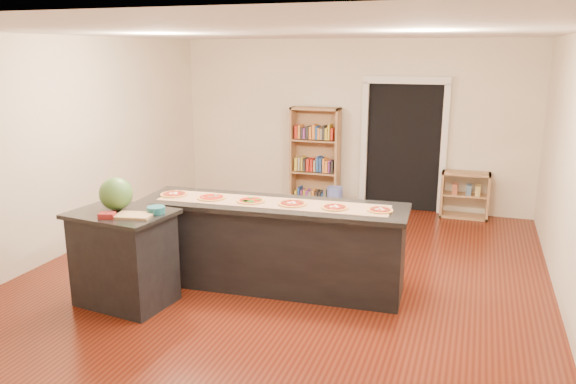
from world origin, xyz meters
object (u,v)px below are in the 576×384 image
(side_counter, at_px, (124,257))
(watermelon, at_px, (116,194))
(kitchen_island, at_px, (272,244))
(bookshelf, at_px, (315,157))
(low_shelf, at_px, (465,195))
(waste_bin, at_px, (335,198))

(side_counter, relative_size, watermelon, 2.97)
(kitchen_island, xyz_separation_m, bookshelf, (-0.53, 3.54, 0.35))
(kitchen_island, height_order, bookshelf, bookshelf)
(low_shelf, bearing_deg, watermelon, -127.51)
(bookshelf, distance_m, watermelon, 4.49)
(side_counter, bearing_deg, kitchen_island, 41.97)
(waste_bin, height_order, watermelon, watermelon)
(kitchen_island, xyz_separation_m, side_counter, (-1.31, -0.92, 0.01))
(low_shelf, bearing_deg, side_counter, -126.43)
(watermelon, bearing_deg, side_counter, -35.39)
(kitchen_island, height_order, side_counter, side_counter)
(kitchen_island, bearing_deg, side_counter, -148.42)
(bookshelf, bearing_deg, kitchen_island, -81.45)
(waste_bin, relative_size, watermelon, 1.14)
(kitchen_island, distance_m, side_counter, 1.60)
(bookshelf, distance_m, low_shelf, 2.54)
(watermelon, bearing_deg, bookshelf, 78.84)
(low_shelf, bearing_deg, waste_bin, -173.91)
(waste_bin, distance_m, watermelon, 4.47)
(low_shelf, distance_m, waste_bin, 2.10)
(bookshelf, relative_size, waste_bin, 4.32)
(low_shelf, bearing_deg, bookshelf, 179.78)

